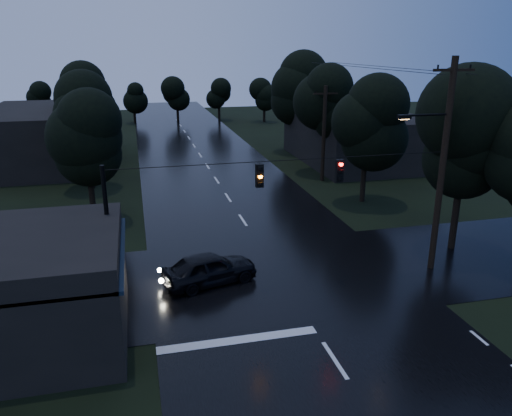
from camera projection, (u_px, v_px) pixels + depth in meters
name	position (u px, v px, depth m)	size (l,w,h in m)	color
main_road	(217.00, 180.00, 40.39)	(12.00, 120.00, 0.02)	black
cross_street	(279.00, 275.00, 23.76)	(60.00, 9.00, 0.02)	black
building_far_right	(357.00, 138.00, 46.56)	(10.00, 14.00, 4.40)	black
building_far_left	(47.00, 136.00, 45.69)	(10.00, 16.00, 5.00)	black
utility_pole_main	(441.00, 163.00, 22.88)	(3.50, 0.30, 10.00)	black
utility_pole_far	(324.00, 133.00, 39.21)	(2.00, 0.30, 7.50)	black
anchor_pole_left	(109.00, 237.00, 20.22)	(0.18, 0.18, 6.00)	black
span_signals	(299.00, 172.00, 21.33)	(15.00, 0.37, 1.12)	black
tree_corner_near	(465.00, 138.00, 25.08)	(4.48, 4.48, 9.44)	black
tree_left_a	(86.00, 138.00, 29.35)	(3.92, 3.92, 8.26)	black
tree_left_b	(85.00, 114.00, 36.48)	(4.20, 4.20, 8.85)	black
tree_left_c	(87.00, 96.00, 45.47)	(4.48, 4.48, 9.44)	black
tree_right_a	(367.00, 121.00, 33.29)	(4.20, 4.20, 8.85)	black
tree_right_b	(331.00, 102.00, 40.69)	(4.48, 4.48, 9.44)	black
tree_right_c	(299.00, 88.00, 49.95)	(4.76, 4.76, 10.03)	black
car	(209.00, 268.00, 22.70)	(1.75, 4.36, 1.48)	black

